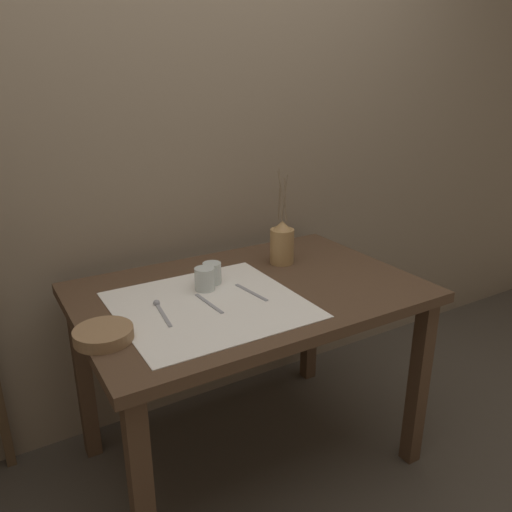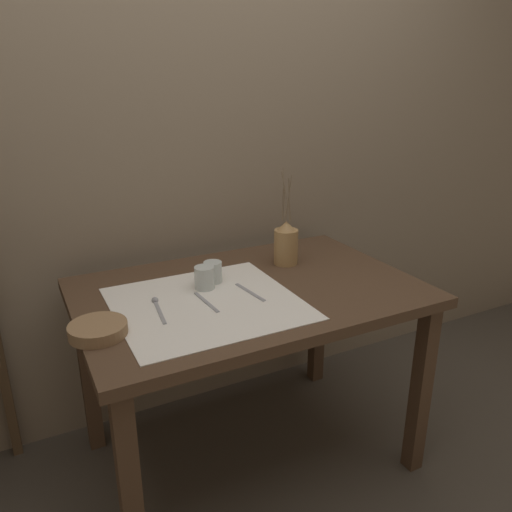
# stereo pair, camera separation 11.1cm
# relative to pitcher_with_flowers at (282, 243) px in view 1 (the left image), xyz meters

# --- Properties ---
(ground_plane) EXTENTS (12.00, 12.00, 0.00)m
(ground_plane) POSITION_rel_pitcher_with_flowers_xyz_m (-0.25, -0.16, -0.85)
(ground_plane) COLOR #473F35
(stone_wall_back) EXTENTS (7.00, 0.06, 2.40)m
(stone_wall_back) POSITION_rel_pitcher_with_flowers_xyz_m (-0.25, 0.37, 0.35)
(stone_wall_back) COLOR gray
(stone_wall_back) RESTS_ON ground_plane
(wooden_table) EXTENTS (1.24, 0.83, 0.76)m
(wooden_table) POSITION_rel_pitcher_with_flowers_xyz_m (-0.25, -0.16, -0.18)
(wooden_table) COLOR #4C3523
(wooden_table) RESTS_ON ground_plane
(linen_cloth) EXTENTS (0.62, 0.58, 0.00)m
(linen_cloth) POSITION_rel_pitcher_with_flowers_xyz_m (-0.44, -0.22, -0.09)
(linen_cloth) COLOR white
(linen_cloth) RESTS_ON wooden_table
(pitcher_with_flowers) EXTENTS (0.10, 0.10, 0.40)m
(pitcher_with_flowers) POSITION_rel_pitcher_with_flowers_xyz_m (0.00, 0.00, 0.00)
(pitcher_with_flowers) COLOR #A87F4C
(pitcher_with_flowers) RESTS_ON wooden_table
(wooden_bowl) EXTENTS (0.18, 0.18, 0.04)m
(wooden_bowl) POSITION_rel_pitcher_with_flowers_xyz_m (-0.81, -0.28, -0.07)
(wooden_bowl) COLOR #8E6B47
(wooden_bowl) RESTS_ON wooden_table
(glass_tumbler_near) EXTENTS (0.07, 0.07, 0.08)m
(glass_tumbler_near) POSITION_rel_pitcher_with_flowers_xyz_m (-0.40, -0.10, -0.04)
(glass_tumbler_near) COLOR silver
(glass_tumbler_near) RESTS_ON wooden_table
(glass_tumbler_far) EXTENTS (0.07, 0.07, 0.08)m
(glass_tumbler_far) POSITION_rel_pitcher_with_flowers_xyz_m (-0.35, -0.05, -0.04)
(glass_tumbler_far) COLOR silver
(glass_tumbler_far) RESTS_ON wooden_table
(spoon_outer) EXTENTS (0.04, 0.19, 0.02)m
(spoon_outer) POSITION_rel_pitcher_with_flowers_xyz_m (-0.60, -0.16, -0.08)
(spoon_outer) COLOR #939399
(spoon_outer) RESTS_ON wooden_table
(fork_inner) EXTENTS (0.02, 0.18, 0.00)m
(fork_inner) POSITION_rel_pitcher_with_flowers_xyz_m (-0.44, -0.21, -0.08)
(fork_inner) COLOR #939399
(fork_inner) RESTS_ON wooden_table
(fork_outer) EXTENTS (0.03, 0.18, 0.00)m
(fork_outer) POSITION_rel_pitcher_with_flowers_xyz_m (-0.27, -0.21, -0.08)
(fork_outer) COLOR #939399
(fork_outer) RESTS_ON wooden_table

